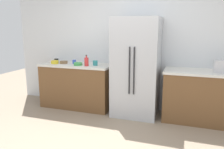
{
  "coord_description": "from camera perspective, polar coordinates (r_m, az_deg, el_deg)",
  "views": [
    {
      "loc": [
        1.06,
        -2.42,
        1.6
      ],
      "look_at": [
        0.08,
        0.47,
        0.97
      ],
      "focal_mm": 35.55,
      "sensor_mm": 36.0,
      "label": 1
    }
  ],
  "objects": [
    {
      "name": "kitchen_back_panel",
      "position": [
        4.48,
        5.19,
        9.81
      ],
      "size": [
        5.23,
        0.1,
        2.91
      ],
      "primitive_type": "cube",
      "color": "silver",
      "rests_on": "ground_plane"
    },
    {
      "name": "bowl_b",
      "position": [
        4.69,
        -12.31,
        3.11
      ],
      "size": [
        0.16,
        0.16,
        0.05
      ],
      "primitive_type": "cylinder",
      "color": "brown",
      "rests_on": "counter_left"
    },
    {
      "name": "cup_a",
      "position": [
        4.88,
        -14.12,
        3.52
      ],
      "size": [
        0.09,
        0.09,
        0.08
      ],
      "primitive_type": "cylinder",
      "color": "black",
      "rests_on": "counter_left"
    },
    {
      "name": "refrigerator",
      "position": [
        4.1,
        6.24,
        1.79
      ],
      "size": [
        0.82,
        0.7,
        1.8
      ],
      "color": "#B7BABF",
      "rests_on": "ground_plane"
    },
    {
      "name": "toaster",
      "position": [
        4.02,
        26.33,
        1.82
      ],
      "size": [
        0.24,
        0.17,
        0.2
      ],
      "primitive_type": "cube",
      "color": "silver",
      "rests_on": "counter_right"
    },
    {
      "name": "counter_left",
      "position": [
        4.66,
        -8.88,
        -2.76
      ],
      "size": [
        1.47,
        0.64,
        0.9
      ],
      "color": "brown",
      "rests_on": "ground_plane"
    },
    {
      "name": "bottle_a",
      "position": [
        4.29,
        -6.58,
        3.31
      ],
      "size": [
        0.08,
        0.08,
        0.21
      ],
      "color": "red",
      "rests_on": "counter_left"
    },
    {
      "name": "counter_right",
      "position": [
        4.17,
        23.91,
        -5.37
      ],
      "size": [
        1.57,
        0.64,
        0.9
      ],
      "color": "brown",
      "rests_on": "ground_plane"
    },
    {
      "name": "bowl_a",
      "position": [
        4.4,
        -8.76,
        2.73
      ],
      "size": [
        0.17,
        0.17,
        0.06
      ],
      "primitive_type": "cylinder",
      "color": "green",
      "rests_on": "counter_left"
    },
    {
      "name": "bowl_c",
      "position": [
        4.69,
        -14.51,
        3.1
      ],
      "size": [
        0.15,
        0.15,
        0.07
      ],
      "primitive_type": "cylinder",
      "color": "yellow",
      "rests_on": "counter_left"
    },
    {
      "name": "cup_b",
      "position": [
        4.61,
        -9.69,
        3.24
      ],
      "size": [
        0.07,
        0.07,
        0.08
      ],
      "primitive_type": "cylinder",
      "color": "blue",
      "rests_on": "counter_left"
    },
    {
      "name": "cup_d",
      "position": [
        4.34,
        -4.33,
        2.98
      ],
      "size": [
        0.09,
        0.09,
        0.1
      ],
      "primitive_type": "cylinder",
      "color": "teal",
      "rests_on": "counter_left"
    }
  ]
}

